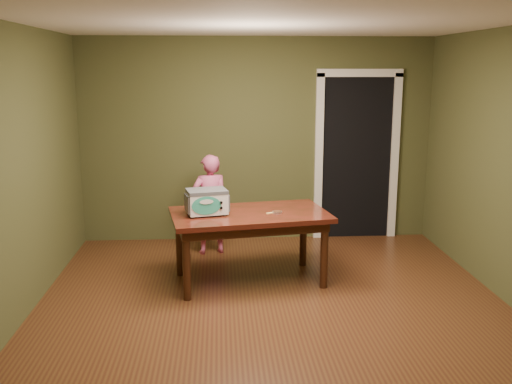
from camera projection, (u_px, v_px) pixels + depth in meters
floor at (275, 318)px, 5.16m from camera, size 5.00×5.00×0.00m
room_shell at (277, 129)px, 4.79m from camera, size 4.52×5.02×2.61m
doorway at (351, 155)px, 7.72m from camera, size 1.10×0.66×2.25m
dining_table at (250, 222)px, 5.91m from camera, size 1.73×1.15×0.75m
toy_oven at (207, 201)px, 5.78m from camera, size 0.47×0.36×0.26m
baking_pan at (277, 212)px, 5.86m from camera, size 0.10×0.10×0.02m
spatula at (274, 212)px, 5.87m from camera, size 0.17×0.10×0.01m
child at (210, 204)px, 6.84m from camera, size 0.50×0.39×1.21m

